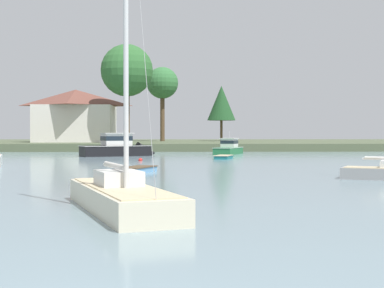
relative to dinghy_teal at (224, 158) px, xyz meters
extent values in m
cube|color=#4C563D|center=(-6.04, 44.95, 0.39)|extent=(169.58, 49.74, 1.03)
cube|color=#196B70|center=(0.00, 0.00, -0.03)|extent=(2.03, 3.08, 0.47)
cube|color=#C6B289|center=(0.00, 0.00, 0.21)|extent=(2.16, 3.22, 0.05)
cube|color=tan|center=(0.00, 0.00, 0.17)|extent=(1.08, 0.40, 0.03)
cube|color=beige|center=(-6.45, -36.47, -0.01)|extent=(4.57, 8.32, 1.31)
cube|color=#CCB78E|center=(-6.45, -36.47, 0.66)|extent=(4.18, 7.78, 0.04)
cube|color=silver|center=(-6.58, -36.09, 0.93)|extent=(1.84, 2.11, 0.48)
cylinder|color=silver|center=(-6.24, -37.09, 6.40)|extent=(0.16, 0.16, 11.44)
cylinder|color=silver|center=(-6.76, -35.56, 1.27)|extent=(1.16, 3.10, 0.13)
cylinder|color=silver|center=(-6.76, -35.56, 1.32)|extent=(1.07, 2.80, 0.14)
cube|color=black|center=(-11.12, 7.24, 0.13)|extent=(7.76, 5.41, 1.74)
cone|color=black|center=(-7.78, 8.69, 0.13)|extent=(2.85, 3.08, 2.47)
cube|color=silver|center=(-11.12, 7.24, 0.96)|extent=(7.94, 5.57, 0.05)
cube|color=silver|center=(-10.99, 7.30, 1.65)|extent=(3.53, 3.17, 1.31)
cube|color=#19232D|center=(-10.99, 7.30, 1.78)|extent=(3.60, 3.23, 0.47)
cube|color=beige|center=(-10.99, 7.30, 2.33)|extent=(3.99, 3.63, 0.06)
cylinder|color=silver|center=(-10.99, 7.30, 2.98)|extent=(0.03, 0.03, 1.24)
cube|color=#236B3D|center=(1.56, 11.75, 0.06)|extent=(3.96, 5.95, 1.26)
cone|color=#236B3D|center=(2.60, 14.35, 0.06)|extent=(2.27, 2.13, 1.82)
cube|color=silver|center=(1.56, 11.75, 0.65)|extent=(4.07, 6.08, 0.05)
cube|color=silver|center=(1.70, 12.12, 1.19)|extent=(2.19, 2.32, 1.01)
cube|color=#19232D|center=(1.70, 12.12, 1.29)|extent=(2.23, 2.37, 0.36)
cube|color=beige|center=(1.70, 12.12, 1.72)|extent=(2.51, 2.62, 0.06)
cylinder|color=silver|center=(1.70, 12.12, 2.17)|extent=(0.03, 0.03, 0.83)
cube|color=#669ECC|center=(-7.09, -18.47, -0.02)|extent=(2.45, 3.48, 0.49)
cube|color=brown|center=(-7.09, -18.47, 0.22)|extent=(2.59, 3.64, 0.05)
cube|color=tan|center=(-7.09, -18.47, 0.18)|extent=(1.13, 0.52, 0.03)
sphere|color=red|center=(-7.78, -3.37, -0.06)|extent=(0.36, 0.36, 0.36)
torus|color=#333338|center=(-7.78, -3.37, 0.16)|extent=(0.12, 0.12, 0.02)
cylinder|color=brown|center=(-11.69, 29.58, 5.34)|extent=(0.82, 0.82, 8.86)
sphere|color=#2D602D|center=(-11.69, 29.58, 11.48)|extent=(7.63, 7.63, 7.63)
cylinder|color=brown|center=(-6.78, 43.68, 5.28)|extent=(0.76, 0.76, 8.75)
sphere|color=#336B38|center=(-6.78, 43.68, 10.87)|extent=(5.40, 5.40, 5.40)
cylinder|color=brown|center=(3.47, 45.39, 3.89)|extent=(0.44, 0.44, 5.96)
cone|color=#1E4723|center=(3.47, 45.39, 7.53)|extent=(4.94, 4.94, 6.04)
cube|color=silver|center=(-20.20, 35.80, 3.74)|extent=(11.78, 9.87, 5.67)
pyramid|color=brown|center=(-20.20, 35.80, 7.84)|extent=(12.72, 10.66, 2.53)
camera|label=1|loc=(-4.72, -55.31, 2.45)|focal=54.12mm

